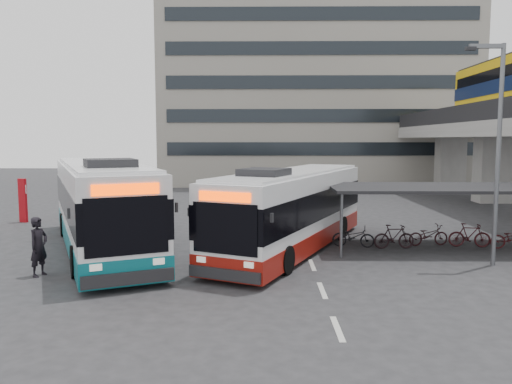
{
  "coord_description": "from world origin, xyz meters",
  "views": [
    {
      "loc": [
        0.72,
        -17.34,
        4.43
      ],
      "look_at": [
        0.44,
        5.79,
        2.0
      ],
      "focal_mm": 35.0,
      "sensor_mm": 36.0,
      "label": 1
    }
  ],
  "objects_px": {
    "pedestrian": "(39,247)",
    "lamp_post": "(496,141)",
    "bus_teal": "(101,206)",
    "bus_main": "(293,210)"
  },
  "relations": [
    {
      "from": "pedestrian",
      "to": "lamp_post",
      "type": "xyz_separation_m",
      "value": [
        15.35,
        1.58,
        3.41
      ]
    },
    {
      "from": "bus_teal",
      "to": "lamp_post",
      "type": "bearing_deg",
      "value": -33.89
    },
    {
      "from": "pedestrian",
      "to": "lamp_post",
      "type": "relative_size",
      "value": 0.25
    },
    {
      "from": "bus_teal",
      "to": "lamp_post",
      "type": "height_order",
      "value": "lamp_post"
    },
    {
      "from": "pedestrian",
      "to": "lamp_post",
      "type": "bearing_deg",
      "value": -65.74
    },
    {
      "from": "bus_main",
      "to": "pedestrian",
      "type": "bearing_deg",
      "value": -130.1
    },
    {
      "from": "bus_main",
      "to": "lamp_post",
      "type": "relative_size",
      "value": 1.51
    },
    {
      "from": "pedestrian",
      "to": "bus_main",
      "type": "bearing_deg",
      "value": -45.84
    },
    {
      "from": "bus_main",
      "to": "pedestrian",
      "type": "relative_size",
      "value": 5.97
    },
    {
      "from": "bus_teal",
      "to": "pedestrian",
      "type": "distance_m",
      "value": 4.17
    }
  ]
}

